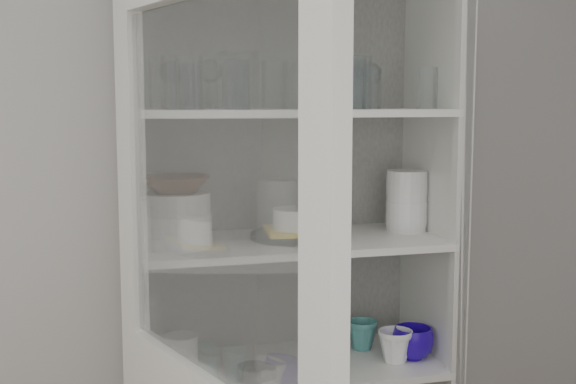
{
  "coord_description": "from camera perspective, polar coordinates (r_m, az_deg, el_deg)",
  "views": [
    {
      "loc": [
        -0.39,
        -0.85,
        1.68
      ],
      "look_at": [
        0.2,
        1.27,
        1.41
      ],
      "focal_mm": 45.0,
      "sensor_mm": 36.0,
      "label": 1
    }
  ],
  "objects": [
    {
      "name": "tumbler_3",
      "position": [
        2.13,
        3.38,
        8.47
      ],
      "size": [
        0.09,
        0.09,
        0.14
      ],
      "primitive_type": "cylinder",
      "rotation": [
        0.0,
        0.0,
        -0.32
      ],
      "color": "silver",
      "rests_on": "shelf_glass"
    },
    {
      "name": "tumbler_12",
      "position": [
        2.19,
        5.29,
        8.21
      ],
      "size": [
        0.06,
        0.06,
        0.13
      ],
      "primitive_type": "cylinder",
      "color": "silver",
      "rests_on": "shelf_glass"
    },
    {
      "name": "measuring_cups",
      "position": [
        2.22,
        -2.76,
        -14.03
      ],
      "size": [
        0.1,
        0.1,
        0.04
      ],
      "primitive_type": "cylinder",
      "color": "#B5B5B5",
      "rests_on": "shelf_mugs"
    },
    {
      "name": "goblet_0",
      "position": [
        2.23,
        -9.18,
        8.54
      ],
      "size": [
        0.07,
        0.07,
        0.16
      ],
      "primitive_type": null,
      "color": "silver",
      "rests_on": "shelf_glass"
    },
    {
      "name": "teal_jar",
      "position": [
        2.42,
        2.91,
        -11.42
      ],
      "size": [
        0.09,
        0.09,
        0.11
      ],
      "color": "#19717C",
      "rests_on": "shelf_mugs"
    },
    {
      "name": "tumbler_10",
      "position": [
        2.23,
        2.48,
        8.39
      ],
      "size": [
        0.09,
        0.09,
        0.14
      ],
      "primitive_type": "cylinder",
      "rotation": [
        0.0,
        0.0,
        -0.35
      ],
      "color": "silver",
      "rests_on": "shelf_glass"
    },
    {
      "name": "tumbler_13",
      "position": [
        2.09,
        -1.14,
        8.43
      ],
      "size": [
        0.07,
        0.07,
        0.14
      ],
      "primitive_type": "cylinder",
      "color": "silver",
      "rests_on": "shelf_glass"
    },
    {
      "name": "goblet_2",
      "position": [
        2.39,
        5.07,
        8.8
      ],
      "size": [
        0.08,
        0.08,
        0.19
      ],
      "primitive_type": null,
      "color": "silver",
      "rests_on": "shelf_glass"
    },
    {
      "name": "white_canister",
      "position": [
        2.27,
        -8.38,
        -12.55
      ],
      "size": [
        0.11,
        0.11,
        0.12
      ],
      "primitive_type": "cylinder",
      "rotation": [
        0.0,
        0.0,
        -0.06
      ],
      "color": "white",
      "rests_on": "shelf_mugs"
    },
    {
      "name": "grey_bowl_stack",
      "position": [
        2.39,
        9.35,
        -0.69
      ],
      "size": [
        0.13,
        0.13,
        0.2
      ],
      "primitive_type": "cylinder",
      "color": "silver",
      "rests_on": "shelf_plates"
    },
    {
      "name": "glass_platter",
      "position": [
        2.25,
        0.66,
        -3.45
      ],
      "size": [
        0.3,
        0.3,
        0.02
      ],
      "primitive_type": "cylinder",
      "rotation": [
        0.0,
        0.0,
        0.05
      ],
      "color": "silver",
      "rests_on": "shelf_plates"
    },
    {
      "name": "white_ramekin",
      "position": [
        2.24,
        0.66,
        -2.11
      ],
      "size": [
        0.18,
        0.18,
        0.06
      ],
      "primitive_type": "cylinder",
      "rotation": [
        0.0,
        0.0,
        -0.3
      ],
      "color": "white",
      "rests_on": "yellow_trivet"
    },
    {
      "name": "goblet_3",
      "position": [
        2.41,
        6.53,
        8.51
      ],
      "size": [
        0.07,
        0.07,
        0.16
      ],
      "primitive_type": null,
      "color": "silver",
      "rests_on": "shelf_glass"
    },
    {
      "name": "tumbler_1",
      "position": [
        2.02,
        -8.92,
        8.21
      ],
      "size": [
        0.07,
        0.07,
        0.12
      ],
      "primitive_type": "cylinder",
      "rotation": [
        0.0,
        0.0,
        -0.1
      ],
      "color": "silver",
      "rests_on": "shelf_glass"
    },
    {
      "name": "tumbler_0",
      "position": [
        2.01,
        -7.5,
        8.25
      ],
      "size": [
        0.06,
        0.06,
        0.13
      ],
      "primitive_type": "cylinder",
      "rotation": [
        0.0,
        0.0,
        -0.03
      ],
      "color": "silver",
      "rests_on": "shelf_glass"
    },
    {
      "name": "yellow_trivet",
      "position": [
        2.25,
        0.66,
        -3.09
      ],
      "size": [
        0.21,
        0.21,
        0.01
      ],
      "primitive_type": "cube",
      "rotation": [
        0.0,
        0.0,
        -0.11
      ],
      "color": "yellow",
      "rests_on": "glass_platter"
    },
    {
      "name": "mug_blue",
      "position": [
        2.4,
        9.84,
        -11.67
      ],
      "size": [
        0.15,
        0.15,
        0.1
      ],
      "primitive_type": "imported",
      "rotation": [
        0.0,
        0.0,
        0.14
      ],
      "color": "#1810A0",
      "rests_on": "shelf_mugs"
    },
    {
      "name": "cream_bowl",
      "position": [
        2.12,
        -8.84,
        -0.87
      ],
      "size": [
        0.22,
        0.22,
        0.06
      ],
      "primitive_type": "cylinder",
      "rotation": [
        0.0,
        0.0,
        -0.09
      ],
      "color": "silver",
      "rests_on": "plate_stack_front"
    },
    {
      "name": "terracotta_bowl",
      "position": [
        2.11,
        -8.87,
        0.62
      ],
      "size": [
        0.21,
        0.21,
        0.05
      ],
      "primitive_type": "imported",
      "rotation": [
        0.0,
        0.0,
        -0.05
      ],
      "color": "#4E2D1C",
      "rests_on": "cream_bowl"
    },
    {
      "name": "goblet_1",
      "position": [
        2.26,
        -6.19,
        8.65
      ],
      "size": [
        0.07,
        0.07,
        0.17
      ],
      "primitive_type": null,
      "color": "silver",
      "rests_on": "shelf_glass"
    },
    {
      "name": "tumbler_9",
      "position": [
        2.2,
        0.68,
        8.48
      ],
      "size": [
        0.08,
        0.08,
        0.15
      ],
      "primitive_type": "cylinder",
      "rotation": [
        0.0,
        0.0,
        -0.17
      ],
      "color": "silver",
      "rests_on": "shelf_glass"
    },
    {
      "name": "tumbler_8",
      "position": [
        2.14,
        -4.3,
        8.48
      ],
      "size": [
        0.08,
        0.08,
        0.15
      ],
      "primitive_type": "cylinder",
      "rotation": [
        0.0,
        0.0,
        0.11
      ],
      "color": "silver",
      "rests_on": "shelf_glass"
    },
    {
      "name": "tumbler_2",
      "position": [
        2.01,
        -4.02,
        8.44
      ],
      "size": [
        0.08,
        0.08,
        0.14
      ],
      "primitive_type": "cylinder",
      "rotation": [
        0.0,
        0.0,
        -0.26
      ],
      "color": "silver",
      "rests_on": "shelf_glass"
    },
    {
      "name": "tumbler_6",
      "position": [
        2.25,
        10.94,
        8.07
      ],
      "size": [
        0.06,
        0.06,
        0.13
      ],
      "primitive_type": "cylinder",
      "rotation": [
        0.0,
        0.0,
        0.01
      ],
      "color": "silver",
      "rests_on": "shelf_glass"
    },
    {
      "name": "mug_teal",
      "position": [
        2.47,
        5.87,
        -11.16
      ],
      "size": [
        0.14,
        0.14,
        0.1
      ],
      "primitive_type": "imported",
      "rotation": [
        0.0,
        0.0,
        0.43
      ],
      "color": "#19717C",
      "rests_on": "shelf_mugs"
    },
    {
      "name": "mug_white",
      "position": [
        2.36,
        8.48,
        -11.96
      ],
      "size": [
        0.13,
        0.13,
        0.1
      ],
      "primitive_type": "imported",
      "rotation": [
        0.0,
        0.0,
        0.24
      ],
      "color": "white",
      "rests_on": "shelf_mugs"
    },
    {
      "name": "pantry_cabinet",
      "position": [
        2.38,
        -0.4,
        -11.01
      ],
      "size": [
        1.0,
        0.45,
        2.1
      ],
      "color": "silver",
      "rests_on": "floor"
    },
    {
      "name": "tumbler_11",
      "position": [
        2.28,
        6.59,
        8.13
      ],
      "size": [
        0.08,
        0.08,
        0.13
      ],
      "primitive_type": "cylinder",
      "rotation": [
        0.0,
        0.0,
        0.25
      ],
      "color": "silver",
      "rests_on": "shelf_glass"
    },
    {
      "name": "wall_back",
      "position": [
        2.41,
        -6.01,
        -2.03
      ],
      "size": [
        3.6,
        0.02,
        2.6
      ],
      "primitive_type": "cube",
      "color": "#B8B7B5",
      "rests_on": "ground"
    },
    {
      "name": "plate_stack_back",
      "position": [
        2.27,
        -9.18,
        -2.23
      ],
      "size": [
        0.2,
        0.2,
        0.11
      ],
      "primitive_type": "cylinder",
      "color": "white",
      "rests_on": "shelf_plates"
    },
    {
      "name": "tumbler_5",
      "position": [
        2.11,
        5.19,
        8.56
      ],
      "size": [
        0.08,
        0.08,
        0.15
      ],
      "primitive_type": "cylinder",
      "rotation": [
        0.0,
        0.0,
        0.12
      ],
      "color": "silver",
      "rests_on": "shelf_glass"
    },
    {
      "name": "tumbler_4",
      "position": [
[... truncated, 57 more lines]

